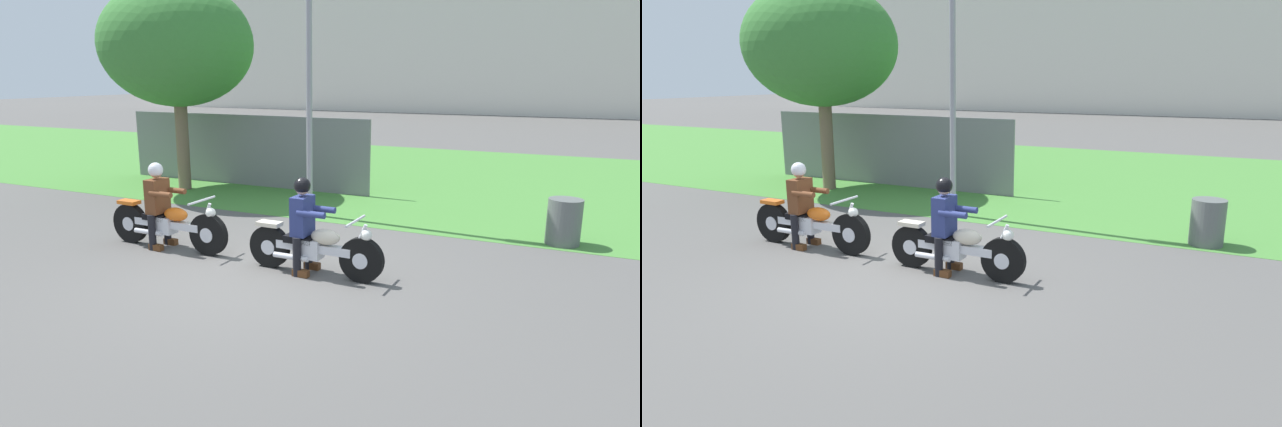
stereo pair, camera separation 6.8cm
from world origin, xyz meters
TOP-DOWN VIEW (x-y plane):
  - ground at (0.00, 0.00)m, footprint 120.00×120.00m
  - grass_verge at (0.00, 9.09)m, footprint 60.00×12.00m
  - stadium_facade at (-1.36, 39.42)m, footprint 55.59×8.00m
  - motorcycle_lead at (0.67, 0.37)m, footprint 2.09×0.66m
  - rider_lead at (0.50, 0.37)m, footprint 0.55×0.48m
  - motorcycle_follow at (-2.03, 0.44)m, footprint 2.30×0.66m
  - rider_follow at (-2.20, 0.45)m, footprint 0.55×0.48m
  - tree_roadside at (-5.01, 4.56)m, footprint 3.64×3.64m
  - streetlight_pole at (-0.86, 3.49)m, footprint 0.96×0.20m
  - trash_can at (3.79, 3.49)m, footprint 0.55×0.55m
  - fence_segment at (-4.01, 5.69)m, footprint 7.00×0.06m

SIDE VIEW (x-z plane):
  - ground at x=0.00m, z-range 0.00..0.00m
  - grass_verge at x=0.00m, z-range 0.00..0.01m
  - motorcycle_lead at x=0.67m, z-range -0.05..0.83m
  - trash_can at x=3.79m, z-range 0.00..0.78m
  - motorcycle_follow at x=-2.03m, z-range -0.04..0.85m
  - rider_lead at x=0.50m, z-range 0.12..1.51m
  - rider_follow at x=-2.20m, z-range 0.12..1.54m
  - fence_segment at x=-4.01m, z-range 0.00..1.80m
  - tree_roadside at x=-5.01m, z-range 1.00..5.95m
  - streetlight_pole at x=-0.86m, z-range 0.73..6.98m
  - stadium_facade at x=-1.36m, z-range 0.00..12.48m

